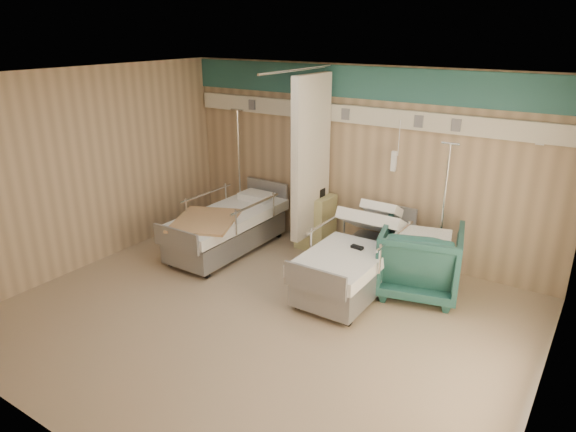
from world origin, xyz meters
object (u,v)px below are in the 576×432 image
(bed_right, at_px, (356,266))
(bed_left, at_px, (227,232))
(visitor_armchair, at_px, (420,260))
(iv_stand_right, at_px, (438,254))
(bedside_cabinet, at_px, (316,221))
(iv_stand_left, at_px, (240,204))

(bed_right, bearing_deg, bed_left, 180.00)
(bed_left, xyz_separation_m, visitor_armchair, (2.94, 0.35, 0.15))
(bed_left, xyz_separation_m, iv_stand_right, (3.04, 0.80, 0.08))
(bed_left, relative_size, bedside_cabinet, 2.54)
(iv_stand_left, bearing_deg, visitor_armchair, -9.75)
(bed_left, height_order, iv_stand_left, iv_stand_left)
(bed_right, xyz_separation_m, iv_stand_left, (-2.68, 0.94, 0.10))
(bed_left, distance_m, iv_stand_left, 1.06)
(bed_right, bearing_deg, iv_stand_right, 43.67)
(iv_stand_right, bearing_deg, bedside_cabinet, 177.16)
(visitor_armchair, bearing_deg, bedside_cabinet, -30.38)
(bedside_cabinet, bearing_deg, bed_left, -139.40)
(visitor_armchair, distance_m, iv_stand_left, 3.47)
(bedside_cabinet, bearing_deg, iv_stand_left, 178.62)
(bed_right, xyz_separation_m, visitor_armchair, (0.74, 0.35, 0.15))
(bed_left, relative_size, visitor_armchair, 2.11)
(bed_right, height_order, bed_left, same)
(bedside_cabinet, bearing_deg, iv_stand_right, -2.84)
(iv_stand_left, bearing_deg, iv_stand_right, -2.20)
(iv_stand_right, bearing_deg, bed_right, -136.33)
(bedside_cabinet, distance_m, iv_stand_right, 1.99)
(bed_right, xyz_separation_m, bedside_cabinet, (-1.15, 0.90, 0.11))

